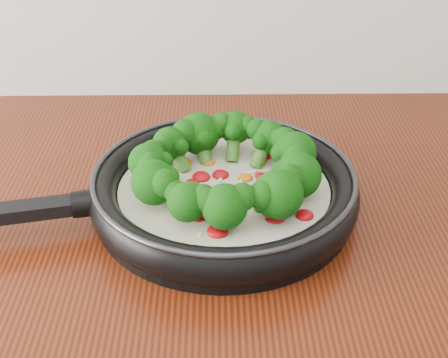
{
  "coord_description": "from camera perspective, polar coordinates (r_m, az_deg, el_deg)",
  "views": [
    {
      "loc": [
        0.06,
        0.4,
        1.38
      ],
      "look_at": [
        0.07,
        1.1,
        0.95
      ],
      "focal_mm": 49.38,
      "sensor_mm": 36.0,
      "label": 1
    }
  ],
  "objects": [
    {
      "name": "skillet",
      "position": [
        0.82,
        -0.11,
        -0.61
      ],
      "size": [
        0.59,
        0.43,
        0.1
      ],
      "color": "black",
      "rests_on": "counter"
    }
  ]
}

